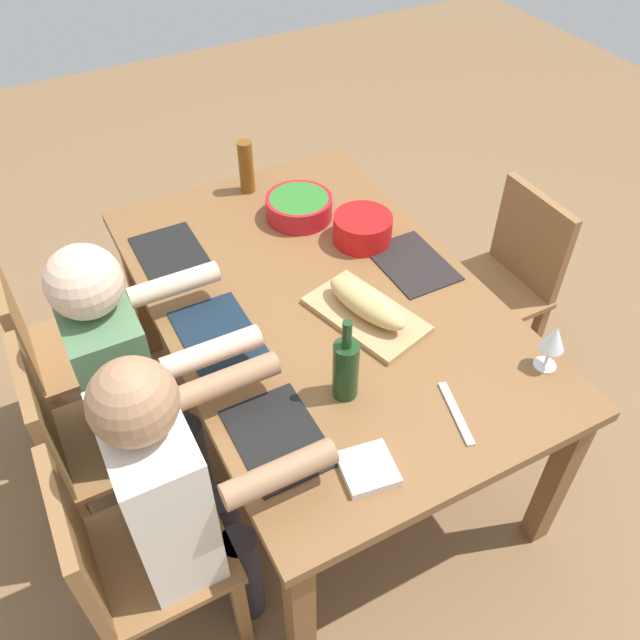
{
  "coord_description": "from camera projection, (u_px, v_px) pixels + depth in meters",
  "views": [
    {
      "loc": [
        -1.48,
        0.78,
        2.25
      ],
      "look_at": [
        0.0,
        0.0,
        0.63
      ],
      "focal_mm": 36.94,
      "sensor_mm": 36.0,
      "label": 1
    }
  ],
  "objects": [
    {
      "name": "ground_plane",
      "position": [
        320.0,
        427.0,
        2.76
      ],
      "size": [
        8.0,
        8.0,
        0.0
      ],
      "primitive_type": "plane",
      "color": "brown"
    },
    {
      "name": "dining_table",
      "position": [
        320.0,
        313.0,
        2.3
      ],
      "size": [
        1.68,
        1.07,
        0.74
      ],
      "color": "brown",
      "rests_on": "ground_plane"
    },
    {
      "name": "chair_far_center",
      "position": [
        87.0,
        438.0,
        2.14
      ],
      "size": [
        0.4,
        0.4,
        0.85
      ],
      "color": "olive",
      "rests_on": "ground_plane"
    },
    {
      "name": "diner_far_center",
      "position": [
        129.0,
        374.0,
        2.05
      ],
      "size": [
        0.41,
        0.53,
        1.2
      ],
      "color": "#2D2D38",
      "rests_on": "ground_plane"
    },
    {
      "name": "chair_far_left",
      "position": [
        127.0,
        558.0,
        1.85
      ],
      "size": [
        0.4,
        0.4,
        0.85
      ],
      "color": "olive",
      "rests_on": "ground_plane"
    },
    {
      "name": "diner_far_left",
      "position": [
        178.0,
        490.0,
        1.76
      ],
      "size": [
        0.41,
        0.53,
        1.2
      ],
      "color": "#2D2D38",
      "rests_on": "ground_plane"
    },
    {
      "name": "chair_near_center",
      "position": [
        504.0,
        278.0,
        2.71
      ],
      "size": [
        0.4,
        0.4,
        0.85
      ],
      "color": "olive",
      "rests_on": "ground_plane"
    },
    {
      "name": "chair_far_right",
      "position": [
        57.0,
        346.0,
        2.43
      ],
      "size": [
        0.4,
        0.4,
        0.85
      ],
      "color": "olive",
      "rests_on": "ground_plane"
    },
    {
      "name": "serving_bowl_greens",
      "position": [
        299.0,
        206.0,
        2.55
      ],
      "size": [
        0.26,
        0.26,
        0.09
      ],
      "color": "#B21923",
      "rests_on": "dining_table"
    },
    {
      "name": "serving_bowl_salad",
      "position": [
        363.0,
        227.0,
        2.44
      ],
      "size": [
        0.22,
        0.22,
        0.11
      ],
      "color": "red",
      "rests_on": "dining_table"
    },
    {
      "name": "cutting_board",
      "position": [
        366.0,
        315.0,
        2.17
      ],
      "size": [
        0.44,
        0.32,
        0.02
      ],
      "primitive_type": "cube",
      "rotation": [
        0.0,
        0.0,
        0.28
      ],
      "color": "tan",
      "rests_on": "dining_table"
    },
    {
      "name": "bread_loaf",
      "position": [
        367.0,
        302.0,
        2.13
      ],
      "size": [
        0.34,
        0.19,
        0.09
      ],
      "primitive_type": "ellipsoid",
      "rotation": [
        0.0,
        0.0,
        0.28
      ],
      "color": "tan",
      "rests_on": "cutting_board"
    },
    {
      "name": "wine_bottle",
      "position": [
        346.0,
        368.0,
        1.87
      ],
      "size": [
        0.08,
        0.08,
        0.29
      ],
      "color": "#193819",
      "rests_on": "dining_table"
    },
    {
      "name": "beer_bottle",
      "position": [
        246.0,
        167.0,
        2.64
      ],
      "size": [
        0.06,
        0.06,
        0.22
      ],
      "primitive_type": "cylinder",
      "color": "brown",
      "rests_on": "dining_table"
    },
    {
      "name": "wine_glass",
      "position": [
        554.0,
        339.0,
        1.94
      ],
      "size": [
        0.08,
        0.08,
        0.17
      ],
      "color": "silver",
      "rests_on": "dining_table"
    },
    {
      "name": "placemat_far_center",
      "position": [
        217.0,
        332.0,
        2.12
      ],
      "size": [
        0.32,
        0.23,
        0.01
      ],
      "primitive_type": "cube",
      "color": "#142333",
      "rests_on": "dining_table"
    },
    {
      "name": "placemat_far_left",
      "position": [
        278.0,
        437.0,
        1.83
      ],
      "size": [
        0.32,
        0.23,
        0.01
      ],
      "primitive_type": "cube",
      "color": "black",
      "rests_on": "dining_table"
    },
    {
      "name": "placemat_near_center",
      "position": [
        412.0,
        264.0,
        2.37
      ],
      "size": [
        0.32,
        0.23,
        0.01
      ],
      "primitive_type": "cube",
      "color": "black",
      "rests_on": "dining_table"
    },
    {
      "name": "placemat_far_right",
      "position": [
        171.0,
        253.0,
        2.41
      ],
      "size": [
        0.32,
        0.23,
        0.01
      ],
      "primitive_type": "cube",
      "color": "black",
      "rests_on": "dining_table"
    },
    {
      "name": "carving_knife",
      "position": [
        456.0,
        413.0,
        1.89
      ],
      "size": [
        0.23,
        0.08,
        0.01
      ],
      "primitive_type": "cube",
      "rotation": [
        0.0,
        0.0,
        2.88
      ],
      "color": "silver",
      "rests_on": "dining_table"
    },
    {
      "name": "napkin_stack",
      "position": [
        368.0,
        468.0,
        1.74
      ],
      "size": [
        0.16,
        0.16,
        0.02
      ],
      "primitive_type": "cube",
      "rotation": [
        0.0,
        0.0,
        -0.16
      ],
      "color": "white",
      "rests_on": "dining_table"
    }
  ]
}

